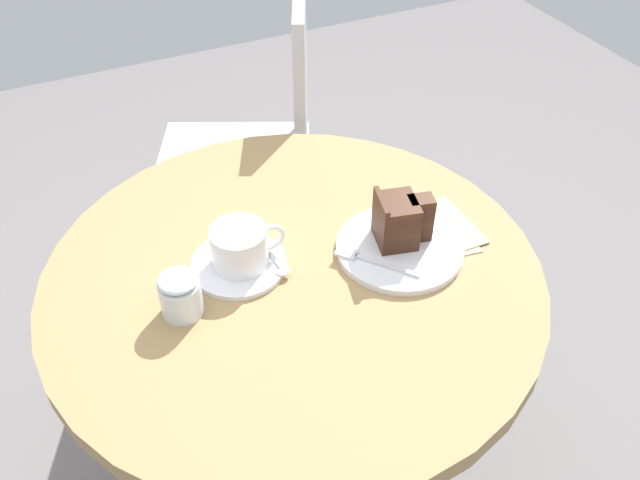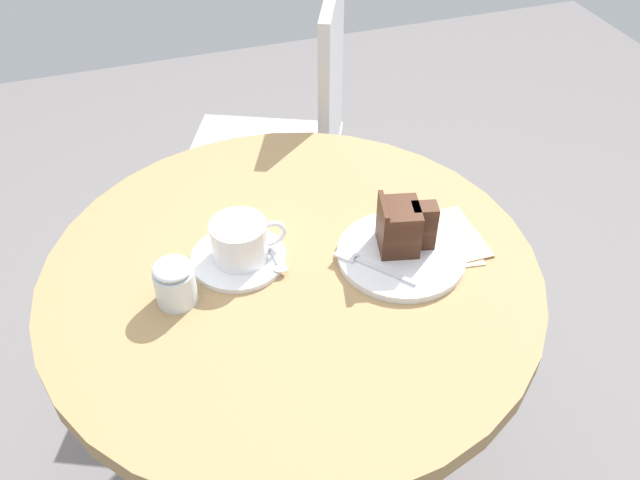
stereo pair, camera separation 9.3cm
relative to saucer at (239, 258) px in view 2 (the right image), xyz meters
The scene contains 10 objects.
cafe_table 0.15m from the saucer, 30.63° to the right, with size 0.79×0.79×0.69m.
saucer is the anchor object (origin of this frame).
coffee_cup 0.04m from the saucer, ahead, with size 0.12×0.09×0.07m.
teaspoon 0.06m from the saucer, 21.41° to the right, with size 0.02×0.11×0.00m.
cake_plate 0.26m from the saucer, 16.86° to the right, with size 0.21×0.21×0.01m.
cake_slice 0.27m from the saucer, 13.53° to the right, with size 0.10×0.08×0.09m.
fork 0.20m from the saucer, 24.72° to the right, with size 0.10×0.12×0.00m.
napkin 0.32m from the saucer, ahead, with size 0.17×0.17×0.00m.
cafe_chair 0.64m from the saucer, 65.36° to the left, with size 0.50×0.50×0.90m.
sugar_pot 0.12m from the saucer, 152.25° to the right, with size 0.06×0.06×0.07m.
Camera 2 is at (-0.20, -0.75, 1.44)m, focal length 38.00 mm.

